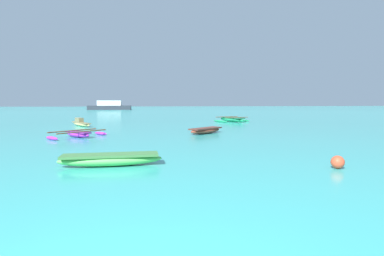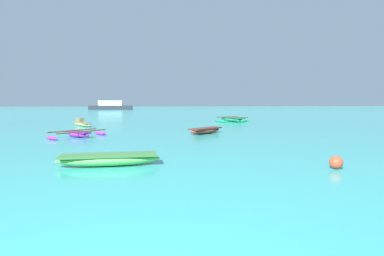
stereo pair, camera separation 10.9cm
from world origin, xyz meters
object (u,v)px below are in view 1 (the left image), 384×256
Objects in this scene: moored_boat_1 at (232,119)px; moored_boat_3 at (78,134)px; moored_boat_4 at (206,130)px; distant_ferry at (109,106)px; mooring_buoy_0 at (338,162)px; moored_boat_2 at (81,123)px; moored_boat_0 at (111,159)px.

moored_boat_1 is 17.20m from moored_boat_3.
moored_boat_4 is 57.58m from distant_ferry.
mooring_buoy_0 is 68.52m from distant_ferry.
moored_boat_2 reaches higher than mooring_buoy_0.
moored_boat_2 is 11.91m from moored_boat_4.
moored_boat_1 is 1.42× the size of moored_boat_4.
mooring_buoy_0 is (10.27, -9.47, 0.02)m from moored_boat_3.
moored_boat_3 is 13.97m from mooring_buoy_0.
moored_boat_2 reaches higher than moored_boat_3.
moored_boat_2 is (-4.92, 16.43, 0.02)m from moored_boat_0.
moored_boat_1 is at bearing 25.14° from moored_boat_4.
moored_boat_3 is at bearing -83.16° from distant_ferry.
moored_boat_3 is (-3.10, 8.21, -0.03)m from moored_boat_0.
moored_boat_2 is at bearing 124.36° from mooring_buoy_0.
moored_boat_0 is 10.52m from moored_boat_4.
moored_boat_1 reaches higher than moored_boat_4.
distant_ferry is (-5.01, 48.66, 0.68)m from moored_boat_2.
mooring_buoy_0 is 0.04× the size of distant_ferry.
moored_boat_2 is at bearing 101.65° from moored_boat_4.
moored_boat_3 reaches higher than moored_boat_4.
moored_boat_4 is 6.37× the size of mooring_buoy_0.
mooring_buoy_0 is at bearing 1.96° from moored_boat_3.
moored_boat_2 is at bearing 147.10° from moored_boat_3.
moored_boat_3 is 1.22× the size of moored_boat_4.
moored_boat_0 is 1.29× the size of moored_boat_4.
moored_boat_1 is 9.03× the size of mooring_buoy_0.
moored_boat_3 is 7.90m from moored_boat_4.
moored_boat_4 is (4.70, 9.41, -0.01)m from moored_boat_0.
moored_boat_0 is at bearing -15.69° from moored_boat_2.
moored_boat_2 is at bearing -84.12° from distant_ferry.
moored_boat_1 is 14.63m from moored_boat_2.
moored_boat_3 is 0.31× the size of distant_ferry.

